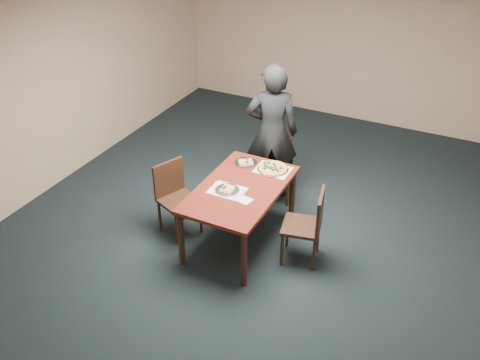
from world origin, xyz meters
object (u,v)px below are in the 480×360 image
at_px(dining_table, 240,194).
at_px(slice_plate_near, 227,190).
at_px(chair_right, 309,223).
at_px(chair_left, 175,194).
at_px(diner, 272,132).
at_px(pizza_pan, 273,168).
at_px(slice_plate_far, 246,162).
at_px(chair_far, 277,161).

bearing_deg(dining_table, slice_plate_near, -129.21).
relative_size(dining_table, chair_right, 1.65).
xyz_separation_m(chair_left, diner, (0.70, 1.28, 0.41)).
relative_size(dining_table, slice_plate_near, 5.36).
distance_m(pizza_pan, slice_plate_far, 0.36).
bearing_deg(chair_right, chair_left, -96.15).
relative_size(slice_plate_near, slice_plate_far, 1.00).
bearing_deg(slice_plate_near, dining_table, 50.79).
xyz_separation_m(chair_left, slice_plate_near, (0.70, 0.03, 0.25)).
bearing_deg(pizza_pan, diner, 114.86).
bearing_deg(chair_far, slice_plate_far, -122.93).
relative_size(chair_far, chair_right, 1.00).
xyz_separation_m(chair_far, chair_left, (-0.79, -1.27, 0.00)).
xyz_separation_m(dining_table, chair_right, (0.85, 0.02, -0.14)).
relative_size(dining_table, pizza_pan, 3.93).
height_order(dining_table, chair_left, chair_left).
distance_m(chair_left, slice_plate_near, 0.74).
relative_size(chair_left, diner, 0.49).
xyz_separation_m(chair_left, pizza_pan, (0.98, 0.68, 0.26)).
bearing_deg(slice_plate_far, slice_plate_near, -82.73).
xyz_separation_m(chair_right, pizza_pan, (-0.67, 0.51, 0.26)).
bearing_deg(slice_plate_near, pizza_pan, 66.73).
bearing_deg(chair_right, slice_plate_far, -128.35).
bearing_deg(dining_table, pizza_pan, 71.28).
xyz_separation_m(chair_far, pizza_pan, (0.19, -0.60, 0.26)).
height_order(chair_far, pizza_pan, chair_far).
relative_size(diner, pizza_pan, 4.86).
bearing_deg(chair_right, dining_table, -100.67).
relative_size(dining_table, chair_far, 1.65).
bearing_deg(chair_right, chair_far, -154.04).
height_order(chair_left, slice_plate_far, chair_left).
relative_size(chair_right, slice_plate_far, 3.25).
distance_m(dining_table, slice_plate_near, 0.19).
bearing_deg(diner, chair_far, 155.57).
height_order(chair_right, slice_plate_near, chair_right).
height_order(chair_far, chair_right, same).
bearing_deg(chair_left, chair_right, -61.77).
xyz_separation_m(dining_table, slice_plate_near, (-0.10, -0.12, 0.11)).
height_order(diner, pizza_pan, diner).
distance_m(dining_table, chair_right, 0.86).
relative_size(dining_table, diner, 0.81).
bearing_deg(pizza_pan, chair_far, 107.99).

